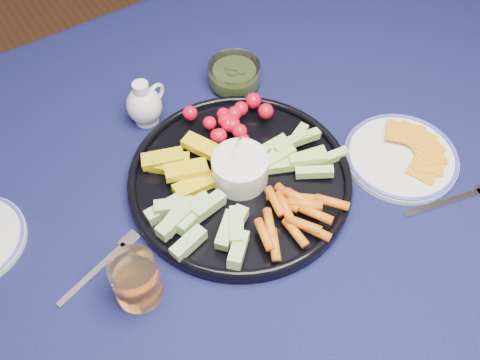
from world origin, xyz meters
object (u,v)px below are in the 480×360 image
crudite_platter (239,178)px  juice_tumbler (137,281)px  dining_table (274,165)px  pickle_bowl (234,75)px  cheese_plate (401,155)px  creamer_pitcher (145,105)px

crudite_platter → juice_tumbler: 0.26m
dining_table → pickle_bowl: pickle_bowl is taller
pickle_bowl → cheese_plate: size_ratio=0.51×
crudite_platter → pickle_bowl: bearing=58.9°
juice_tumbler → dining_table: bearing=21.5°
crudite_platter → juice_tumbler: bearing=-160.2°
juice_tumbler → creamer_pitcher: bearing=60.7°
creamer_pitcher → crudite_platter: bearing=-75.0°
dining_table → pickle_bowl: 0.20m
cheese_plate → pickle_bowl: bearing=113.3°
crudite_platter → creamer_pitcher: 0.24m
crudite_platter → creamer_pitcher: size_ratio=4.16×
crudite_platter → pickle_bowl: 0.26m
dining_table → cheese_plate: bearing=-46.8°
juice_tumbler → crudite_platter: bearing=19.8°
dining_table → crudite_platter: bearing=-155.1°
crudite_platter → cheese_plate: size_ratio=1.90×
pickle_bowl → cheese_plate: bearing=-66.7°
creamer_pitcher → cheese_plate: creamer_pitcher is taller
dining_table → cheese_plate: size_ratio=7.95×
crudite_platter → creamer_pitcher: (-0.06, 0.23, 0.02)m
cheese_plate → juice_tumbler: juice_tumbler is taller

